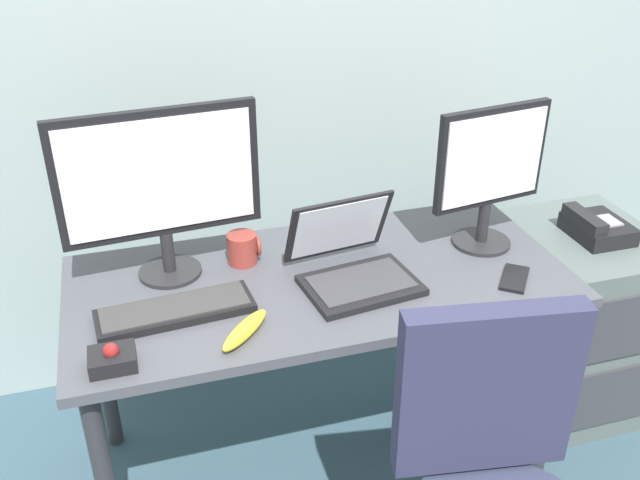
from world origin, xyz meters
TOP-DOWN VIEW (x-y plane):
  - ground_plane at (0.00, 0.00)m, footprint 8.00×8.00m
  - desk at (0.00, 0.00)m, footprint 1.42×0.66m
  - file_cabinet at (0.96, 0.05)m, footprint 0.42×0.53m
  - desk_phone at (0.95, 0.03)m, footprint 0.17×0.20m
  - monitor_main at (-0.41, 0.14)m, footprint 0.55×0.18m
  - monitor_side at (0.54, 0.04)m, footprint 0.37×0.18m
  - keyboard at (-0.42, -0.07)m, footprint 0.42×0.17m
  - laptop at (0.08, -0.04)m, footprint 0.35×0.34m
  - trackball_mouse at (-0.58, -0.24)m, footprint 0.11×0.09m
  - coffee_mug at (-0.19, 0.14)m, footprint 0.10×0.09m
  - cell_phone at (0.53, -0.18)m, footprint 0.14×0.15m
  - banana at (-0.26, -0.22)m, footprint 0.16×0.17m

SIDE VIEW (x-z plane):
  - ground_plane at x=0.00m, z-range 0.00..0.00m
  - file_cabinet at x=0.96m, z-range 0.00..0.68m
  - desk at x=0.00m, z-range 0.27..0.98m
  - desk_phone at x=0.95m, z-range 0.66..0.76m
  - cell_phone at x=0.53m, z-range 0.71..0.72m
  - keyboard at x=-0.42m, z-range 0.71..0.74m
  - banana at x=-0.26m, z-range 0.71..0.75m
  - trackball_mouse at x=-0.58m, z-range 0.70..0.77m
  - coffee_mug at x=-0.19m, z-range 0.71..0.80m
  - laptop at x=0.08m, z-range 0.65..0.88m
  - monitor_side at x=0.54m, z-range 0.74..1.18m
  - monitor_main at x=-0.41m, z-range 0.75..1.24m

